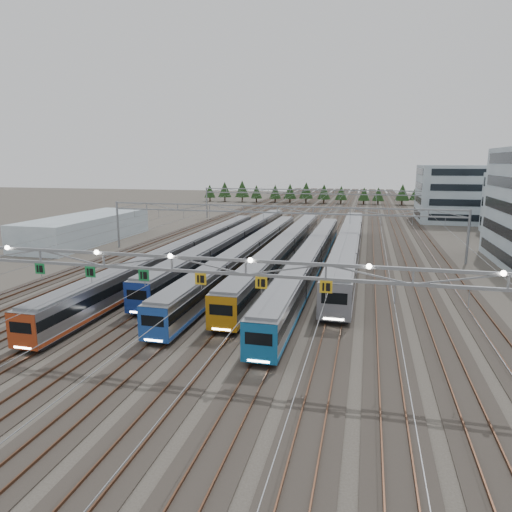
% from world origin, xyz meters
% --- Properties ---
extents(ground, '(400.00, 400.00, 0.00)m').
position_xyz_m(ground, '(0.00, 0.00, 0.00)').
color(ground, '#47423A').
rests_on(ground, ground).
extents(track_bed, '(54.00, 260.00, 5.42)m').
position_xyz_m(track_bed, '(0.00, 100.00, 1.49)').
color(track_bed, '#2D2823').
rests_on(track_bed, ground).
extents(train_a, '(2.61, 64.95, 3.40)m').
position_xyz_m(train_a, '(-11.25, 29.62, 1.95)').
color(train_a, black).
rests_on(train_a, ground).
extents(train_b, '(2.75, 66.86, 3.58)m').
position_xyz_m(train_b, '(-6.75, 40.17, 2.04)').
color(train_b, black).
rests_on(train_b, ground).
extents(train_c, '(2.62, 61.75, 3.41)m').
position_xyz_m(train_c, '(-2.25, 31.72, 1.95)').
color(train_c, black).
rests_on(train_c, ground).
extents(train_d, '(2.77, 60.80, 3.61)m').
position_xyz_m(train_d, '(2.25, 34.75, 2.06)').
color(train_d, black).
rests_on(train_d, ground).
extents(train_e, '(2.72, 60.82, 3.53)m').
position_xyz_m(train_e, '(6.75, 29.44, 2.02)').
color(train_e, black).
rests_on(train_e, ground).
extents(train_f, '(3.11, 57.98, 4.06)m').
position_xyz_m(train_f, '(11.25, 38.00, 2.28)').
color(train_f, black).
rests_on(train_f, ground).
extents(gantry_near, '(56.36, 0.61, 8.08)m').
position_xyz_m(gantry_near, '(-0.05, -0.12, 7.09)').
color(gantry_near, gray).
rests_on(gantry_near, ground).
extents(gantry_mid, '(56.36, 0.36, 8.00)m').
position_xyz_m(gantry_mid, '(0.00, 40.00, 6.39)').
color(gantry_mid, gray).
rests_on(gantry_mid, ground).
extents(gantry_far, '(56.36, 0.36, 8.00)m').
position_xyz_m(gantry_far, '(0.00, 85.00, 6.39)').
color(gantry_far, gray).
rests_on(gantry_far, ground).
extents(depot_bldg_north, '(22.00, 18.00, 13.89)m').
position_xyz_m(depot_bldg_north, '(37.06, 92.42, 6.94)').
color(depot_bldg_north, '#A1B4C0').
rests_on(depot_bldg_north, ground).
extents(west_shed, '(10.00, 30.00, 4.82)m').
position_xyz_m(west_shed, '(-37.12, 44.19, 2.41)').
color(west_shed, '#A1B4C0').
rests_on(west_shed, ground).
extents(treeline, '(106.40, 5.60, 7.02)m').
position_xyz_m(treeline, '(5.40, 134.72, 4.23)').
color(treeline, '#332114').
rests_on(treeline, ground).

